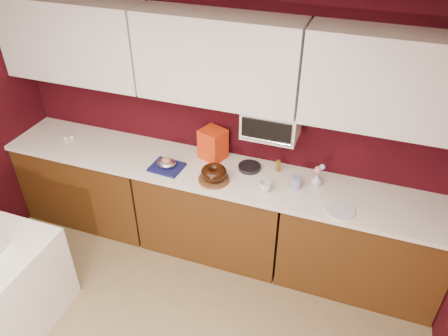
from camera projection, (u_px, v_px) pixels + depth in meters
wall_back at (225, 119)px, 3.84m from camera, size 4.00×0.02×2.50m
base_cabinet_left at (92, 182)px, 4.44m from camera, size 1.31×0.58×0.86m
base_cabinet_center at (214, 211)px, 4.07m from camera, size 1.31×0.58×0.86m
base_cabinet_right at (360, 246)px, 3.70m from camera, size 1.31×0.58×0.86m
countertop at (213, 172)px, 3.81m from camera, size 4.00×0.62×0.04m
upper_cabinet_left at (73, 40)px, 3.74m from camera, size 1.31×0.33×0.70m
upper_cabinet_center at (218, 60)px, 3.37m from camera, size 1.31×0.33×0.70m
upper_cabinet_right at (400, 84)px, 3.00m from camera, size 1.31×0.33×0.70m
toaster_oven at (271, 122)px, 3.53m from camera, size 0.45×0.30×0.25m
toaster_oven_door at (266, 131)px, 3.41m from camera, size 0.40×0.02×0.18m
toaster_oven_handle at (265, 140)px, 3.44m from camera, size 0.42×0.02×0.02m
cake_base at (214, 179)px, 3.67m from camera, size 0.29×0.29×0.02m
bundt_cake at (214, 173)px, 3.63m from camera, size 0.25×0.25×0.09m
navy_towel at (167, 167)px, 3.82m from camera, size 0.29×0.25×0.02m
foil_ham_nest at (166, 163)px, 3.80m from camera, size 0.21×0.19×0.06m
roasted_ham at (166, 161)px, 3.78m from camera, size 0.11×0.10×0.06m
pandoro_box at (213, 144)px, 3.88m from camera, size 0.26×0.25×0.28m
dark_pan at (249, 167)px, 3.81m from camera, size 0.20×0.20×0.03m
coffee_mug at (265, 185)px, 3.54m from camera, size 0.12×0.12×0.10m
blue_jar at (296, 182)px, 3.57m from camera, size 0.09×0.09×0.11m
flower_vase at (317, 179)px, 3.60m from camera, size 0.09×0.09×0.11m
flower_pink at (318, 170)px, 3.55m from camera, size 0.06×0.06×0.06m
flower_blue at (322, 167)px, 3.54m from camera, size 0.05×0.05×0.05m
china_plate at (340, 210)px, 3.35m from camera, size 0.25×0.25×0.01m
amber_bottle at (278, 166)px, 3.76m from camera, size 0.05×0.05×0.11m
egg_left at (66, 138)px, 4.20m from camera, size 0.07×0.06×0.05m
egg_right at (72, 137)px, 4.22m from camera, size 0.06×0.06×0.04m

